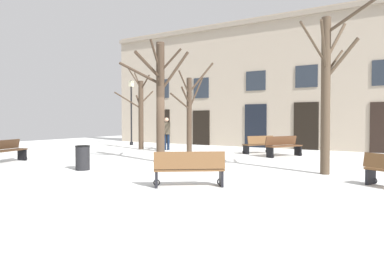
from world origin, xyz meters
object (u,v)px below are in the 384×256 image
(tree_left_of_center, at_px, (327,87))
(bench_back_to_back_left, at_px, (189,169))
(tree_foreground, at_px, (141,112))
(tree_near_facade, at_px, (190,111))
(tree_right_of_center, at_px, (160,96))
(bench_near_lamp, at_px, (259,145))
(bench_far_corner, at_px, (7,151))
(litter_bin, at_px, (83,158))
(bench_near_center_tree, at_px, (283,146))
(streetlamp, at_px, (131,105))
(person_by_shop_door, at_px, (167,132))

(tree_left_of_center, relative_size, bench_back_to_back_left, 3.03)
(tree_foreground, bearing_deg, tree_left_of_center, -19.57)
(tree_near_facade, height_order, tree_right_of_center, tree_right_of_center)
(bench_near_lamp, bearing_deg, bench_back_to_back_left, 41.45)
(bench_far_corner, bearing_deg, litter_bin, -103.97)
(tree_left_of_center, height_order, bench_near_lamp, tree_left_of_center)
(bench_near_lamp, relative_size, bench_near_center_tree, 0.84)
(streetlamp, bearing_deg, bench_back_to_back_left, -42.66)
(tree_right_of_center, height_order, bench_back_to_back_left, tree_right_of_center)
(bench_near_center_tree, bearing_deg, bench_far_corner, 159.77)
(bench_near_lamp, relative_size, bench_far_corner, 0.97)
(tree_left_of_center, xyz_separation_m, bench_near_center_tree, (-2.56, 4.16, -2.14))
(bench_far_corner, bearing_deg, tree_left_of_center, -89.17)
(bench_near_center_tree, bearing_deg, tree_right_of_center, 169.74)
(streetlamp, relative_size, bench_back_to_back_left, 2.53)
(tree_near_facade, bearing_deg, tree_foreground, 165.11)
(tree_foreground, height_order, bench_back_to_back_left, tree_foreground)
(bench_back_to_back_left, bearing_deg, bench_far_corner, -38.24)
(person_by_shop_door, bearing_deg, tree_right_of_center, -89.05)
(tree_left_of_center, distance_m, person_by_shop_door, 9.93)
(tree_right_of_center, distance_m, bench_back_to_back_left, 5.39)
(tree_right_of_center, distance_m, streetlamp, 9.15)
(bench_far_corner, distance_m, person_by_shop_door, 7.84)
(tree_foreground, relative_size, bench_back_to_back_left, 2.66)
(streetlamp, bearing_deg, litter_bin, -56.67)
(tree_right_of_center, bearing_deg, bench_back_to_back_left, -44.74)
(tree_foreground, distance_m, bench_near_center_tree, 7.97)
(tree_near_facade, distance_m, bench_near_lamp, 3.73)
(litter_bin, relative_size, bench_near_center_tree, 0.43)
(tree_right_of_center, distance_m, bench_near_lamp, 5.93)
(bench_near_center_tree, bearing_deg, tree_left_of_center, -120.87)
(tree_foreground, relative_size, litter_bin, 5.47)
(tree_foreground, relative_size, person_by_shop_door, 2.51)
(tree_near_facade, relative_size, bench_back_to_back_left, 2.65)
(tree_left_of_center, distance_m, bench_near_center_tree, 5.33)
(tree_foreground, height_order, streetlamp, tree_foreground)
(bench_near_center_tree, bearing_deg, person_by_shop_door, 118.02)
(tree_foreground, bearing_deg, tree_right_of_center, -42.67)
(bench_far_corner, bearing_deg, tree_foreground, -21.35)
(tree_right_of_center, relative_size, streetlamp, 1.11)
(person_by_shop_door, bearing_deg, bench_near_center_tree, -31.63)
(litter_bin, bearing_deg, bench_back_to_back_left, -7.05)
(tree_right_of_center, xyz_separation_m, tree_left_of_center, (6.02, 0.31, 0.08))
(streetlamp, xyz_separation_m, bench_far_corner, (1.94, -9.21, -2.08))
(tree_near_facade, height_order, litter_bin, tree_near_facade)
(person_by_shop_door, bearing_deg, bench_far_corner, -137.22)
(tree_near_facade, distance_m, bench_near_center_tree, 4.52)
(litter_bin, distance_m, person_by_shop_door, 7.64)
(bench_back_to_back_left, bearing_deg, streetlamp, -78.45)
(tree_near_facade, height_order, tree_left_of_center, tree_left_of_center)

